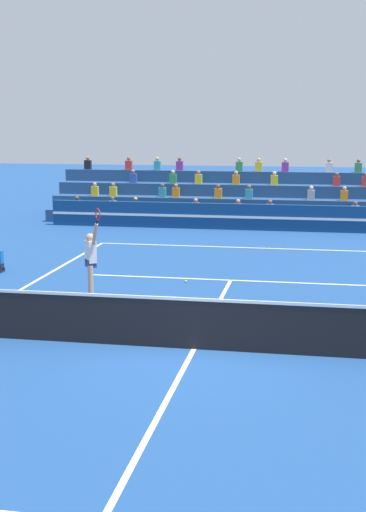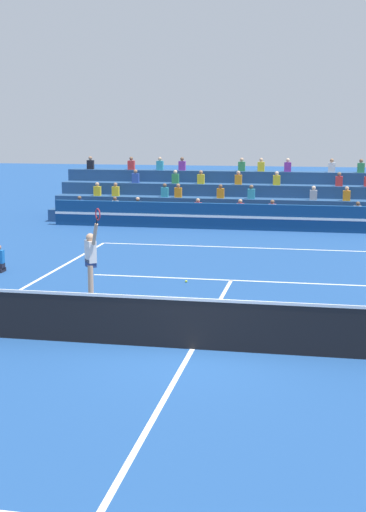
# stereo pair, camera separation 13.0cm
# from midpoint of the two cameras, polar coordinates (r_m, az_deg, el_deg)

# --- Properties ---
(ground_plane) EXTENTS (120.00, 120.00, 0.00)m
(ground_plane) POSITION_cam_midpoint_polar(r_m,az_deg,el_deg) (14.45, 0.62, -7.46)
(ground_plane) COLOR navy
(court_lines) EXTENTS (11.10, 23.90, 0.01)m
(court_lines) POSITION_cam_midpoint_polar(r_m,az_deg,el_deg) (14.45, 0.62, -7.44)
(court_lines) COLOR white
(court_lines) RESTS_ON ground
(tennis_net) EXTENTS (12.00, 0.10, 1.10)m
(tennis_net) POSITION_cam_midpoint_polar(r_m,az_deg,el_deg) (14.29, 0.63, -5.38)
(tennis_net) COLOR slate
(tennis_net) RESTS_ON ground
(sponsor_banner_wall) EXTENTS (18.00, 0.26, 1.10)m
(sponsor_banner_wall) POSITION_cam_midpoint_polar(r_m,az_deg,el_deg) (30.11, 5.87, 3.11)
(sponsor_banner_wall) COLOR navy
(sponsor_banner_wall) RESTS_ON ground
(bleacher_stand) EXTENTS (19.43, 3.80, 2.83)m
(bleacher_stand) POSITION_cam_midpoint_polar(r_m,az_deg,el_deg) (33.21, 6.32, 4.31)
(bleacher_stand) COLOR navy
(bleacher_stand) RESTS_ON ground
(tennis_player) EXTENTS (0.69, 0.87, 2.47)m
(tennis_player) POSITION_cam_midpoint_polar(r_m,az_deg,el_deg) (18.35, -7.58, -0.44)
(tennis_player) COLOR tan
(tennis_player) RESTS_ON ground
(tennis_ball) EXTENTS (0.07, 0.07, 0.07)m
(tennis_ball) POSITION_cam_midpoint_polar(r_m,az_deg,el_deg) (20.27, 0.04, -2.03)
(tennis_ball) COLOR #C6DB33
(tennis_ball) RESTS_ON ground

